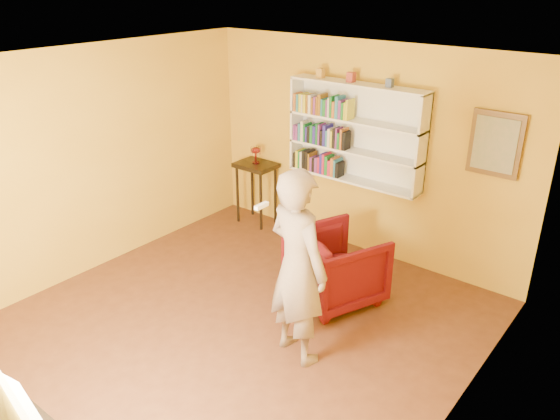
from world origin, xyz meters
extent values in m
cube|color=#4C2918|center=(0.00, 0.00, -0.06)|extent=(5.30, 5.80, 0.12)
cube|color=gold|center=(0.00, 2.52, 1.35)|extent=(5.30, 0.04, 2.70)
cube|color=gold|center=(-2.27, 0.00, 1.35)|extent=(0.04, 5.80, 2.70)
cube|color=gold|center=(2.27, 0.00, 1.35)|extent=(0.04, 5.80, 2.70)
cube|color=white|center=(0.00, 0.00, 2.73)|extent=(5.30, 5.80, 0.06)
cube|color=white|center=(0.00, 2.48, 1.60)|extent=(1.80, 0.03, 1.20)
cube|color=white|center=(-0.89, 2.35, 1.60)|extent=(0.03, 0.28, 1.20)
cube|color=white|center=(0.89, 2.35, 1.60)|extent=(0.03, 0.28, 1.20)
cube|color=white|center=(0.00, 2.35, 1.00)|extent=(1.80, 0.28, 0.03)
cube|color=white|center=(0.00, 2.35, 1.38)|extent=(1.80, 0.28, 0.03)
cube|color=white|center=(0.00, 2.35, 1.76)|extent=(1.80, 0.28, 0.03)
cube|color=white|center=(0.00, 2.35, 2.20)|extent=(1.80, 0.28, 0.03)
cube|color=black|center=(-0.84, 2.30, 1.11)|extent=(0.04, 0.16, 0.20)
cube|color=gold|center=(-0.80, 2.31, 1.13)|extent=(0.04, 0.18, 0.24)
cube|color=#176A2A|center=(-0.76, 2.30, 1.13)|extent=(0.03, 0.17, 0.23)
cube|color=beige|center=(-0.73, 2.31, 1.13)|extent=(0.03, 0.17, 0.23)
cube|color=black|center=(-0.69, 2.29, 1.14)|extent=(0.04, 0.15, 0.26)
cube|color=black|center=(-0.64, 2.31, 1.14)|extent=(0.04, 0.19, 0.26)
cube|color=brown|center=(-0.60, 2.31, 1.13)|extent=(0.02, 0.19, 0.23)
cube|color=#6C2B81|center=(-0.57, 2.29, 1.11)|extent=(0.03, 0.14, 0.19)
cube|color=black|center=(-0.53, 2.31, 1.11)|extent=(0.03, 0.19, 0.19)
cube|color=#6C2B81|center=(-0.49, 2.30, 1.11)|extent=(0.04, 0.16, 0.20)
cube|color=#BC1D41|center=(-0.45, 2.30, 1.12)|extent=(0.02, 0.16, 0.22)
cube|color=navy|center=(-0.41, 2.30, 1.15)|extent=(0.04, 0.15, 0.27)
cube|color=#BC1D41|center=(-0.37, 2.31, 1.15)|extent=(0.03, 0.18, 0.27)
cube|color=#176A2A|center=(-0.33, 2.30, 1.14)|extent=(0.04, 0.17, 0.25)
cube|color=#BC1D41|center=(-0.29, 2.31, 1.12)|extent=(0.04, 0.18, 0.20)
cube|color=#A75921|center=(-0.24, 2.30, 1.14)|extent=(0.04, 0.17, 0.24)
cube|color=teal|center=(-0.20, 2.31, 1.13)|extent=(0.03, 0.19, 0.23)
cube|color=black|center=(-0.16, 2.30, 1.11)|extent=(0.04, 0.16, 0.19)
cube|color=#6C2B81|center=(-0.84, 2.29, 1.49)|extent=(0.03, 0.15, 0.20)
cube|color=#6C2B81|center=(-0.81, 2.31, 1.49)|extent=(0.04, 0.19, 0.19)
cube|color=teal|center=(-0.76, 2.30, 1.51)|extent=(0.04, 0.16, 0.23)
cube|color=beige|center=(-0.72, 2.29, 1.53)|extent=(0.04, 0.14, 0.26)
cube|color=#176A2A|center=(-0.68, 2.30, 1.51)|extent=(0.02, 0.16, 0.23)
cube|color=navy|center=(-0.65, 2.30, 1.49)|extent=(0.03, 0.16, 0.20)
cube|color=black|center=(-0.62, 2.30, 1.50)|extent=(0.04, 0.16, 0.21)
cube|color=#176A2A|center=(-0.57, 2.29, 1.51)|extent=(0.04, 0.14, 0.24)
cube|color=navy|center=(-0.53, 2.30, 1.51)|extent=(0.04, 0.15, 0.23)
cube|color=#176A2A|center=(-0.49, 2.29, 1.53)|extent=(0.03, 0.15, 0.27)
cube|color=#6C2B81|center=(-0.45, 2.30, 1.53)|extent=(0.02, 0.15, 0.27)
cube|color=black|center=(-0.42, 2.29, 1.49)|extent=(0.04, 0.15, 0.20)
cube|color=navy|center=(-0.37, 2.31, 1.53)|extent=(0.04, 0.19, 0.27)
cube|color=teal|center=(-0.34, 2.30, 1.50)|extent=(0.03, 0.17, 0.21)
cube|color=beige|center=(-0.30, 2.30, 1.51)|extent=(0.04, 0.17, 0.24)
cube|color=gold|center=(-0.27, 2.30, 1.50)|extent=(0.03, 0.17, 0.22)
cube|color=black|center=(-0.23, 2.30, 1.52)|extent=(0.04, 0.15, 0.25)
cube|color=#6C2B81|center=(-0.19, 2.29, 1.53)|extent=(0.02, 0.15, 0.26)
cube|color=#176A2A|center=(-0.16, 2.29, 1.50)|extent=(0.03, 0.14, 0.21)
cube|color=#A75921|center=(-0.12, 2.31, 1.52)|extent=(0.03, 0.17, 0.26)
cube|color=black|center=(-0.08, 2.29, 1.51)|extent=(0.04, 0.14, 0.23)
cube|color=#A75921|center=(-0.84, 2.30, 1.89)|extent=(0.04, 0.16, 0.23)
cube|color=teal|center=(-0.80, 2.30, 1.88)|extent=(0.03, 0.17, 0.22)
cube|color=gold|center=(-0.76, 2.31, 1.89)|extent=(0.04, 0.18, 0.23)
cube|color=beige|center=(-0.73, 2.29, 1.89)|extent=(0.02, 0.15, 0.23)
cube|color=gold|center=(-0.69, 2.30, 1.89)|extent=(0.04, 0.15, 0.23)
cube|color=brown|center=(-0.65, 2.31, 1.89)|extent=(0.03, 0.19, 0.23)
cube|color=beige|center=(-0.61, 2.29, 1.89)|extent=(0.04, 0.15, 0.24)
cube|color=brown|center=(-0.57, 2.30, 1.88)|extent=(0.03, 0.17, 0.21)
cube|color=#6C2B81|center=(-0.53, 2.31, 1.89)|extent=(0.03, 0.19, 0.22)
cube|color=brown|center=(-0.50, 2.30, 1.89)|extent=(0.02, 0.17, 0.23)
cube|color=brown|center=(-0.46, 2.31, 1.91)|extent=(0.04, 0.17, 0.26)
cube|color=teal|center=(-0.43, 2.29, 1.88)|extent=(0.02, 0.14, 0.21)
cube|color=#176A2A|center=(-0.39, 2.31, 1.88)|extent=(0.04, 0.17, 0.21)
cube|color=#6C2B81|center=(-0.35, 2.30, 1.88)|extent=(0.02, 0.16, 0.21)
cube|color=beige|center=(-0.32, 2.30, 1.89)|extent=(0.02, 0.15, 0.24)
cube|color=#176A2A|center=(-0.29, 2.31, 1.91)|extent=(0.03, 0.18, 0.26)
cube|color=#A75921|center=(-0.25, 2.31, 1.87)|extent=(0.04, 0.17, 0.20)
cube|color=teal|center=(-0.21, 2.31, 1.91)|extent=(0.04, 0.18, 0.27)
cube|color=#6C2B81|center=(-0.16, 2.31, 1.89)|extent=(0.04, 0.18, 0.23)
cube|color=#176A2A|center=(-0.13, 2.30, 1.88)|extent=(0.03, 0.16, 0.20)
cube|color=gold|center=(-0.09, 2.30, 1.88)|extent=(0.02, 0.16, 0.21)
cube|color=gold|center=(-0.06, 2.31, 1.90)|extent=(0.03, 0.17, 0.25)
cube|color=#BB8C35|center=(-0.54, 2.35, 2.27)|extent=(0.09, 0.09, 0.12)
cube|color=#9F3B35|center=(-0.10, 2.35, 2.27)|extent=(0.09, 0.09, 0.12)
cube|color=#465374|center=(0.41, 2.35, 2.27)|extent=(0.07, 0.07, 0.10)
cube|color=#563B18|center=(1.65, 2.46, 1.75)|extent=(0.55, 0.04, 0.70)
cube|color=gray|center=(1.65, 2.44, 1.75)|extent=(0.45, 0.02, 0.58)
cylinder|color=black|center=(-1.76, 2.09, 0.43)|extent=(0.04, 0.04, 0.85)
cylinder|color=black|center=(-1.31, 2.09, 0.43)|extent=(0.04, 0.04, 0.85)
cylinder|color=black|center=(-1.76, 2.41, 0.43)|extent=(0.04, 0.04, 0.85)
cylinder|color=black|center=(-1.31, 2.41, 0.43)|extent=(0.04, 0.04, 0.85)
cube|color=black|center=(-1.54, 2.25, 0.88)|extent=(0.56, 0.43, 0.06)
cylinder|color=maroon|center=(-1.54, 2.25, 0.92)|extent=(0.10, 0.10, 0.02)
cylinder|color=maroon|center=(-1.54, 2.25, 1.00)|extent=(0.03, 0.03, 0.13)
ellipsoid|color=maroon|center=(-1.54, 2.25, 1.11)|extent=(0.14, 0.14, 0.09)
cylinder|color=beige|center=(-1.47, 2.25, 1.10)|extent=(0.01, 0.01, 0.10)
cylinder|color=beige|center=(-1.48, 2.28, 1.10)|extent=(0.01, 0.01, 0.10)
cylinder|color=beige|center=(-1.50, 2.31, 1.10)|extent=(0.01, 0.01, 0.10)
cylinder|color=beige|center=(-1.54, 2.32, 1.10)|extent=(0.01, 0.01, 0.10)
cylinder|color=beige|center=(-1.57, 2.31, 1.10)|extent=(0.01, 0.01, 0.10)
cylinder|color=beige|center=(-1.60, 2.28, 1.10)|extent=(0.01, 0.01, 0.10)
cylinder|color=beige|center=(-1.61, 2.25, 1.10)|extent=(0.01, 0.01, 0.10)
cylinder|color=beige|center=(-1.60, 2.22, 1.10)|extent=(0.01, 0.01, 0.10)
cylinder|color=beige|center=(-1.57, 2.19, 1.10)|extent=(0.01, 0.01, 0.10)
cylinder|color=beige|center=(-1.54, 2.18, 1.10)|extent=(0.01, 0.01, 0.10)
cylinder|color=beige|center=(-1.50, 2.19, 1.10)|extent=(0.01, 0.01, 0.10)
cylinder|color=beige|center=(-1.48, 2.22, 1.10)|extent=(0.01, 0.01, 0.10)
imported|color=#41040C|center=(0.52, 1.23, 0.42)|extent=(1.17, 1.18, 0.83)
imported|color=#736154|center=(0.75, 0.19, 0.96)|extent=(0.78, 0.61, 1.91)
cube|color=white|center=(0.52, -0.04, 1.58)|extent=(0.04, 0.15, 0.04)
camera|label=1|loc=(3.33, -3.30, 3.44)|focal=35.00mm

